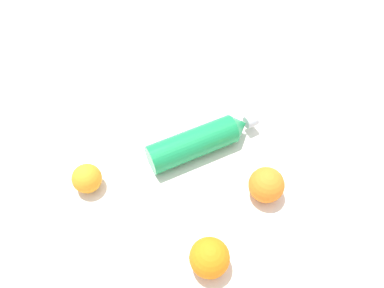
% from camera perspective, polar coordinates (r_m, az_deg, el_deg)
% --- Properties ---
extents(ground_plane, '(2.40, 2.40, 0.00)m').
position_cam_1_polar(ground_plane, '(0.92, -2.15, 0.40)').
color(ground_plane, silver).
extents(water_bottle, '(0.27, 0.17, 0.07)m').
position_cam_1_polar(water_bottle, '(0.88, 1.29, 0.51)').
color(water_bottle, '#198C4C').
rests_on(water_bottle, ground_plane).
extents(orange_0, '(0.08, 0.08, 0.08)m').
position_cam_1_polar(orange_0, '(0.82, 11.15, -6.09)').
color(orange_0, orange).
rests_on(orange_0, ground_plane).
extents(orange_1, '(0.07, 0.07, 0.07)m').
position_cam_1_polar(orange_1, '(0.85, -15.73, -5.08)').
color(orange_1, orange).
rests_on(orange_1, ground_plane).
extents(orange_2, '(0.08, 0.08, 0.08)m').
position_cam_1_polar(orange_2, '(0.74, 2.63, -16.83)').
color(orange_2, orange).
rests_on(orange_2, ground_plane).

